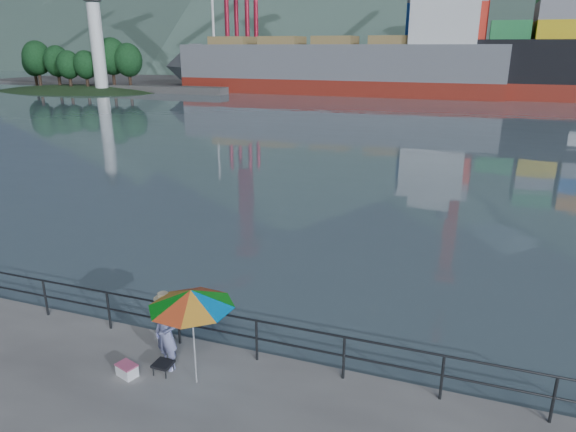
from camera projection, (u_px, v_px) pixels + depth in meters
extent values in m
cube|color=#4E626B|center=(449.00, 75.00, 127.13)|extent=(500.00, 280.00, 0.00)
cube|color=#514F4C|center=(496.00, 86.00, 90.87)|extent=(200.00, 40.00, 0.40)
cylinder|color=#2D3033|center=(141.00, 299.00, 12.27)|extent=(22.00, 0.05, 0.05)
cylinder|color=#2D3033|center=(143.00, 316.00, 12.42)|extent=(22.00, 0.05, 0.05)
cube|color=#2D3033|center=(143.00, 317.00, 12.43)|extent=(22.00, 0.06, 1.00)
ellipsoid|color=#263F1E|center=(76.00, 89.00, 84.15)|extent=(48.00, 26.40, 8.40)
cylinder|color=white|center=(98.00, 48.00, 79.28)|extent=(2.00, 2.00, 13.00)
cube|color=red|center=(497.00, 79.00, 89.57)|extent=(6.00, 2.40, 2.60)
cube|color=#194CA5|center=(538.00, 80.00, 87.48)|extent=(6.00, 2.40, 2.60)
cube|color=gray|center=(497.00, 71.00, 91.84)|extent=(6.00, 2.40, 5.20)
cube|color=#267F3F|center=(538.00, 63.00, 89.34)|extent=(6.00, 2.40, 7.80)
cube|color=orange|center=(498.00, 63.00, 94.11)|extent=(6.00, 2.40, 7.80)
imported|color=navy|center=(166.00, 334.00, 11.08)|extent=(0.70, 0.57, 1.67)
cylinder|color=white|center=(194.00, 341.00, 10.53)|extent=(0.04, 0.04, 1.97)
cone|color=#E14D22|center=(191.00, 298.00, 10.22)|extent=(2.20, 2.20, 0.36)
cube|color=black|center=(163.00, 364.00, 11.07)|extent=(0.40, 0.40, 0.05)
cube|color=#2D3033|center=(163.00, 369.00, 11.11)|extent=(0.33, 0.33, 0.21)
cube|color=white|center=(127.00, 371.00, 11.02)|extent=(0.50, 0.40, 0.25)
cylinder|color=black|center=(189.00, 339.00, 12.43)|extent=(0.58, 1.56, 1.16)
cube|color=maroon|center=(334.00, 87.00, 79.03)|extent=(48.76, 8.44, 2.50)
cube|color=slate|center=(335.00, 62.00, 77.85)|extent=(48.76, 8.44, 5.00)
cube|color=silver|center=(446.00, 18.00, 70.93)|extent=(9.00, 7.09, 7.00)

